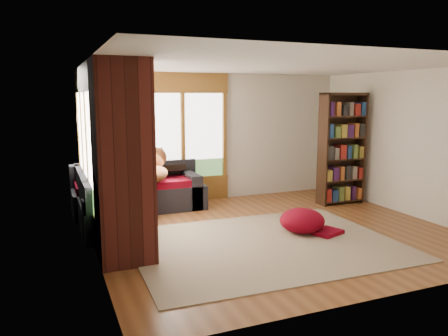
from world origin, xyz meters
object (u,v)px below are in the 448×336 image
object	(u,v)px
pouf	(302,220)
dog_tan	(152,171)
dog_brindle	(111,186)
bookshelf	(342,149)
sectional_sofa	(132,201)
brick_chimney	(123,163)
area_rug	(265,244)

from	to	relation	value
pouf	dog_tan	distance (m)	2.86
dog_tan	dog_brindle	world-z (taller)	dog_tan
bookshelf	dog_tan	world-z (taller)	bookshelf
sectional_sofa	bookshelf	distance (m)	4.21
brick_chimney	bookshelf	xyz separation A→B (m)	(4.54, 1.51, -0.20)
dog_tan	area_rug	bearing A→B (deg)	-118.44
bookshelf	dog_brindle	xyz separation A→B (m)	(-4.54, -0.17, -0.37)
brick_chimney	dog_tan	bearing A→B (deg)	68.61
brick_chimney	sectional_sofa	xyz separation A→B (m)	(0.45, 2.05, -1.00)
sectional_sofa	pouf	world-z (taller)	sectional_sofa
area_rug	bookshelf	size ratio (longest dim) A/B	1.71
area_rug	bookshelf	xyz separation A→B (m)	(2.57, 1.67, 1.10)
bookshelf	dog_tan	xyz separation A→B (m)	(-3.70, 0.64, -0.30)
area_rug	pouf	distance (m)	0.89
sectional_sofa	dog_brindle	bearing A→B (deg)	-121.85
bookshelf	dog_tan	size ratio (longest dim) A/B	2.03
brick_chimney	bookshelf	size ratio (longest dim) A/B	1.18
pouf	dog_brindle	xyz separation A→B (m)	(-2.78, 1.20, 0.53)
dog_brindle	sectional_sofa	bearing A→B (deg)	-59.69
brick_chimney	dog_brindle	bearing A→B (deg)	89.95
area_rug	sectional_sofa	bearing A→B (deg)	124.73
pouf	dog_tan	size ratio (longest dim) A/B	0.65
bookshelf	pouf	xyz separation A→B (m)	(-1.75, -1.37, -0.90)
brick_chimney	bookshelf	bearing A→B (deg)	18.42
area_rug	pouf	bearing A→B (deg)	20.28
bookshelf	dog_tan	distance (m)	3.76
brick_chimney	dog_tan	size ratio (longest dim) A/B	2.39
dog_tan	dog_brindle	bearing A→B (deg)	169.41
area_rug	dog_brindle	size ratio (longest dim) A/B	4.74
brick_chimney	area_rug	xyz separation A→B (m)	(1.97, -0.16, -1.29)
area_rug	dog_brindle	bearing A→B (deg)	142.80
sectional_sofa	bookshelf	world-z (taller)	bookshelf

